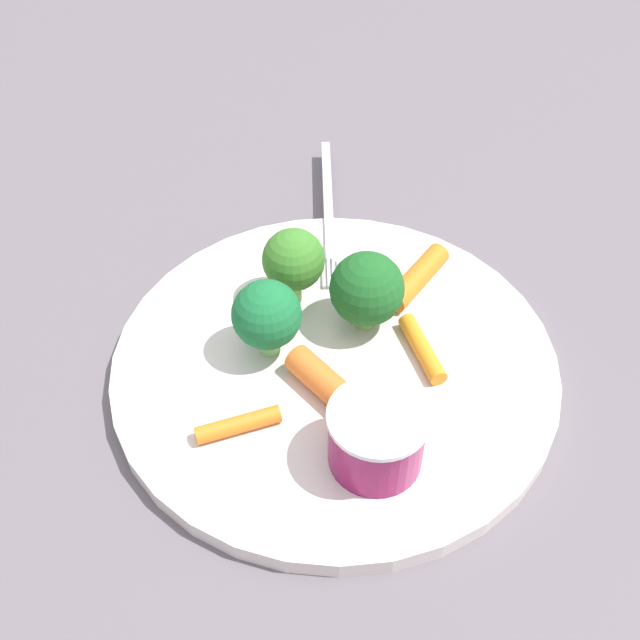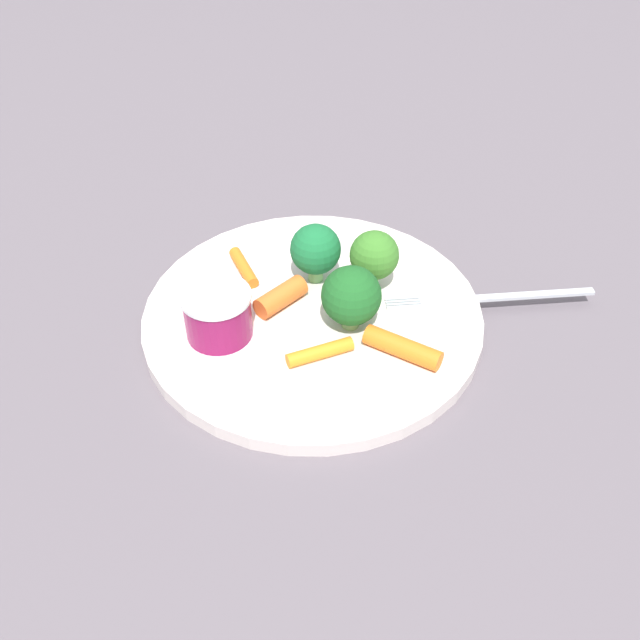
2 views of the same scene
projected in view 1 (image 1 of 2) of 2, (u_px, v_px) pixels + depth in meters
The scene contains 11 objects.
ground_plane at pixel (334, 369), 0.47m from camera, with size 2.40×2.40×0.00m, color #60575E.
plate at pixel (335, 363), 0.46m from camera, with size 0.27×0.27×0.01m, color silver.
sauce_cup at pixel (377, 437), 0.39m from camera, with size 0.05×0.05×0.04m.
broccoli_floret_0 at pixel (367, 289), 0.46m from camera, with size 0.05×0.05×0.05m.
broccoli_floret_1 at pixel (294, 260), 0.47m from camera, with size 0.04×0.04×0.05m.
broccoli_floret_2 at pixel (267, 316), 0.44m from camera, with size 0.04×0.04×0.05m.
carrot_stick_0 at pixel (234, 421), 0.42m from camera, with size 0.01×0.01×0.05m, color orange.
carrot_stick_1 at pixel (422, 348), 0.46m from camera, with size 0.01×0.01×0.05m, color orange.
carrot_stick_2 at pixel (417, 277), 0.50m from camera, with size 0.02×0.02×0.06m, color orange.
carrot_stick_3 at pixel (321, 379), 0.44m from camera, with size 0.02×0.02×0.04m, color orange.
fork at pixel (329, 211), 0.56m from camera, with size 0.13×0.13×0.00m.
Camera 1 is at (-0.22, -0.21, 0.36)m, focal length 42.19 mm.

